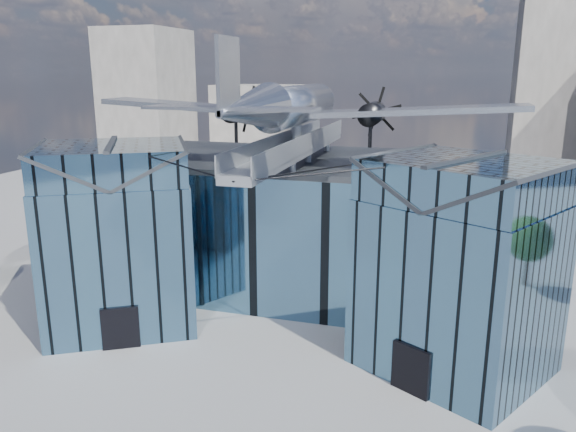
# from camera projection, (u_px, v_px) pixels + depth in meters

# --- Properties ---
(ground_plane) EXTENTS (120.00, 120.00, 0.00)m
(ground_plane) POSITION_uv_depth(u_px,v_px,m) (279.00, 333.00, 35.52)
(ground_plane) COLOR gray
(museum) EXTENTS (32.88, 24.50, 17.60)m
(museum) POSITION_uv_depth(u_px,v_px,m) (303.00, 226.00, 39.53)
(museum) COLOR #446D8C
(museum) RESTS_ON ground
(bg_towers) EXTENTS (77.00, 24.50, 26.00)m
(bg_towers) POSITION_uv_depth(u_px,v_px,m) (395.00, 115.00, 79.48)
(bg_towers) COLOR gray
(bg_towers) RESTS_ON ground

